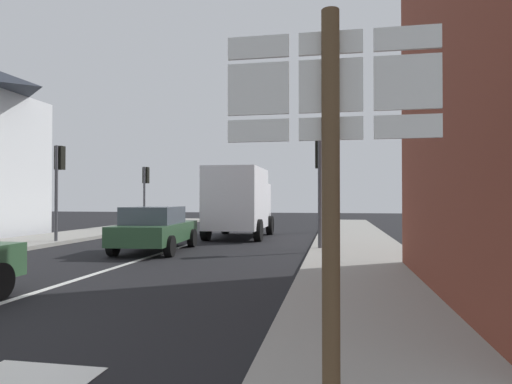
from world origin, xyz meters
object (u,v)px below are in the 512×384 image
Objects in this scene: delivery_truck at (239,201)px; traffic_light_far_left at (145,183)px; traffic_light_far_right at (325,183)px; sedan_far at (155,228)px; traffic_light_near_right at (320,169)px; traffic_light_near_left at (59,171)px; route_sign_post at (331,163)px.

traffic_light_far_left is (-6.17, 3.79, 0.93)m from delivery_truck.
delivery_truck is 1.46× the size of traffic_light_far_right.
sedan_far is 5.73m from traffic_light_near_right.
traffic_light_near_left reaches higher than traffic_light_far_left.
traffic_light_far_right is 0.95× the size of traffic_light_near_right.
sedan_far is 10.83m from traffic_light_far_right.
sedan_far is 0.86× the size of delivery_truck.
traffic_light_near_left is at bearing -147.40° from delivery_truck.
traffic_light_near_left reaches higher than delivery_truck.
sedan_far is at bearing 119.75° from route_sign_post.
traffic_light_near_left reaches higher than traffic_light_far_right.
traffic_light_far_left is at bearing -179.65° from traffic_light_far_right.
sedan_far is 5.18m from traffic_light_near_left.
route_sign_post is 0.93× the size of traffic_light_far_right.
traffic_light_far_left is at bearing 118.12° from route_sign_post.
sedan_far is at bearing -106.74° from delivery_truck.
traffic_light_far_right reaches higher than sedan_far.
sedan_far is 11.72m from route_sign_post.
delivery_truck reaches higher than sedan_far.
traffic_light_far_right is (-0.46, 19.38, 0.54)m from route_sign_post.
delivery_truck is 7.30m from traffic_light_far_left.
traffic_light_near_left reaches higher than sedan_far.
traffic_light_near_left is at bearing 176.72° from traffic_light_near_right.
traffic_light_far_left reaches higher than sedan_far.
route_sign_post is 11.05m from traffic_light_near_right.
traffic_light_far_right reaches higher than delivery_truck.
traffic_light_near_right reaches higher than delivery_truck.
traffic_light_near_left is 12.57m from traffic_light_far_right.
traffic_light_far_right is at bearing 0.35° from traffic_light_far_left.
delivery_truck is at bearing 129.34° from traffic_light_near_right.
sedan_far is 1.19× the size of traffic_light_near_right.
traffic_light_far_left is (0.00, 7.74, -0.18)m from traffic_light_near_left.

